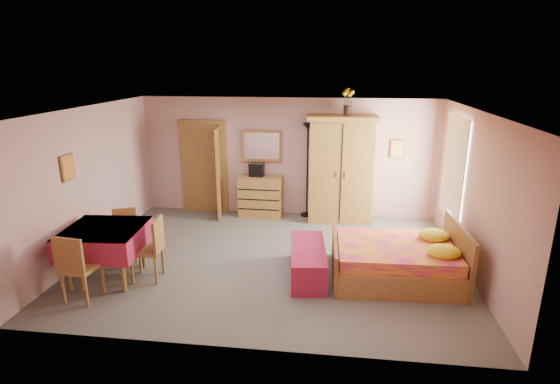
# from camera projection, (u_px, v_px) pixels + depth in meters

# --- Properties ---
(floor) EXTENTS (6.50, 6.50, 0.00)m
(floor) POSITION_uv_depth(u_px,v_px,m) (272.00, 259.00, 7.65)
(floor) COLOR #5F5B53
(floor) RESTS_ON ground
(ceiling) EXTENTS (6.50, 6.50, 0.00)m
(ceiling) POSITION_uv_depth(u_px,v_px,m) (271.00, 109.00, 6.91)
(ceiling) COLOR brown
(ceiling) RESTS_ON wall_back
(wall_back) EXTENTS (6.50, 0.10, 2.60)m
(wall_back) POSITION_uv_depth(u_px,v_px,m) (288.00, 157.00, 9.66)
(wall_back) COLOR tan
(wall_back) RESTS_ON floor
(wall_front) EXTENTS (6.50, 0.10, 2.60)m
(wall_front) POSITION_uv_depth(u_px,v_px,m) (240.00, 249.00, 4.90)
(wall_front) COLOR tan
(wall_front) RESTS_ON floor
(wall_left) EXTENTS (0.10, 5.00, 2.60)m
(wall_left) POSITION_uv_depth(u_px,v_px,m) (89.00, 182.00, 7.67)
(wall_left) COLOR tan
(wall_left) RESTS_ON floor
(wall_right) EXTENTS (0.10, 5.00, 2.60)m
(wall_right) POSITION_uv_depth(u_px,v_px,m) (475.00, 195.00, 6.89)
(wall_right) COLOR tan
(wall_right) RESTS_ON floor
(doorway) EXTENTS (1.06, 0.12, 2.15)m
(doorway) POSITION_uv_depth(u_px,v_px,m) (205.00, 167.00, 9.93)
(doorway) COLOR #9E6B35
(doorway) RESTS_ON floor
(window) EXTENTS (0.08, 1.40, 1.95)m
(window) POSITION_uv_depth(u_px,v_px,m) (454.00, 168.00, 7.99)
(window) COLOR white
(window) RESTS_ON wall_right
(picture_left) EXTENTS (0.04, 0.32, 0.42)m
(picture_left) POSITION_uv_depth(u_px,v_px,m) (67.00, 168.00, 6.98)
(picture_left) COLOR orange
(picture_left) RESTS_ON wall_left
(picture_back) EXTENTS (0.30, 0.04, 0.40)m
(picture_back) POSITION_uv_depth(u_px,v_px,m) (398.00, 149.00, 9.28)
(picture_back) COLOR #D8BF59
(picture_back) RESTS_ON wall_back
(chest_of_drawers) EXTENTS (0.97, 0.50, 0.90)m
(chest_of_drawers) POSITION_uv_depth(u_px,v_px,m) (261.00, 196.00, 9.73)
(chest_of_drawers) COLOR #AB7739
(chest_of_drawers) RESTS_ON floor
(wall_mirror) EXTENTS (0.90, 0.09, 0.71)m
(wall_mirror) POSITION_uv_depth(u_px,v_px,m) (262.00, 146.00, 9.62)
(wall_mirror) COLOR white
(wall_mirror) RESTS_ON wall_back
(stereo) EXTENTS (0.32, 0.24, 0.30)m
(stereo) POSITION_uv_depth(u_px,v_px,m) (257.00, 169.00, 9.63)
(stereo) COLOR black
(stereo) RESTS_ON chest_of_drawers
(floor_lamp) EXTENTS (0.31, 0.31, 2.08)m
(floor_lamp) POSITION_uv_depth(u_px,v_px,m) (307.00, 171.00, 9.56)
(floor_lamp) COLOR black
(floor_lamp) RESTS_ON floor
(wardrobe) EXTENTS (1.48, 0.81, 2.28)m
(wardrobe) POSITION_uv_depth(u_px,v_px,m) (340.00, 169.00, 9.27)
(wardrobe) COLOR olive
(wardrobe) RESTS_ON floor
(sunflower_vase) EXTENTS (0.22, 0.22, 0.55)m
(sunflower_vase) POSITION_uv_depth(u_px,v_px,m) (348.00, 102.00, 8.90)
(sunflower_vase) COLOR yellow
(sunflower_vase) RESTS_ON wardrobe
(bed) EXTENTS (2.03, 1.62, 0.92)m
(bed) POSITION_uv_depth(u_px,v_px,m) (395.00, 251.00, 6.89)
(bed) COLOR #BE126C
(bed) RESTS_ON floor
(bench) EXTENTS (0.68, 1.51, 0.49)m
(bench) POSITION_uv_depth(u_px,v_px,m) (308.00, 261.00, 7.03)
(bench) COLOR maroon
(bench) RESTS_ON floor
(dining_table) EXTENTS (1.25, 1.25, 0.85)m
(dining_table) POSITION_uv_depth(u_px,v_px,m) (107.00, 253.00, 6.88)
(dining_table) COLOR maroon
(dining_table) RESTS_ON floor
(chair_south) EXTENTS (0.52, 0.52, 1.03)m
(chair_south) POSITION_uv_depth(u_px,v_px,m) (81.00, 266.00, 6.25)
(chair_south) COLOR #A16A36
(chair_south) RESTS_ON floor
(chair_north) EXTENTS (0.51, 0.51, 0.88)m
(chair_north) POSITION_uv_depth(u_px,v_px,m) (125.00, 235.00, 7.56)
(chair_north) COLOR olive
(chair_north) RESTS_ON floor
(chair_west) EXTENTS (0.43, 0.43, 0.84)m
(chair_west) POSITION_uv_depth(u_px,v_px,m) (66.00, 250.00, 7.00)
(chair_west) COLOR olive
(chair_west) RESTS_ON floor
(chair_east) EXTENTS (0.50, 0.50, 1.01)m
(chair_east) POSITION_uv_depth(u_px,v_px,m) (146.00, 249.00, 6.84)
(chair_east) COLOR olive
(chair_east) RESTS_ON floor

